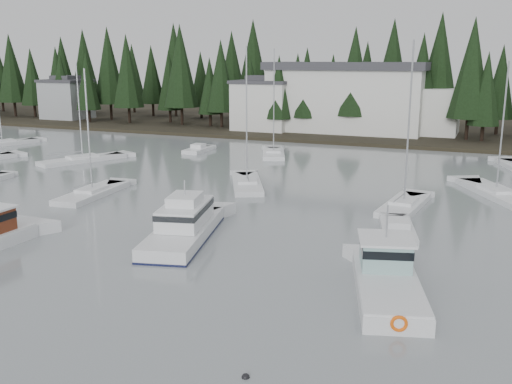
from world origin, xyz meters
TOP-DOWN VIEW (x-y plane):
  - far_shore_land at (0.00, 97.00)m, footprint 240.00×54.00m
  - conifer_treeline at (0.00, 86.00)m, footprint 200.00×22.00m
  - house_west at (-18.00, 79.00)m, footprint 9.54×7.42m
  - house_far_west at (-60.00, 81.00)m, footprint 8.48×7.42m
  - harbor_inn at (-2.96, 82.34)m, footprint 29.50×11.50m
  - cabin_cruiser_center at (-1.78, 24.32)m, footprint 5.76×11.12m
  - lobster_boat_teal at (12.59, 20.29)m, footprint 5.48×9.46m
  - sailboat_0 at (-8.30, 58.37)m, footprint 5.39×8.44m
  - sailboat_3 at (-46.56, 51.62)m, footprint 5.02×10.42m
  - sailboat_4 at (-27.64, 45.56)m, footprint 6.46×10.59m
  - sailboat_5 at (17.75, 45.88)m, footprint 7.43×10.57m
  - sailboat_7 at (-15.50, 31.97)m, footprint 3.42×9.01m
  - sailboat_10 at (10.82, 38.19)m, footprint 3.43×8.48m
  - sailboat_11 at (-4.31, 40.79)m, footprint 6.41×9.31m
  - runabout_1 at (11.47, 30.91)m, footprint 3.61×6.45m
  - runabout_3 at (-18.49, 57.42)m, footprint 2.34×5.42m
  - mooring_buoy_dark at (9.06, 9.95)m, footprint 0.33×0.33m

SIDE VIEW (x-z plane):
  - far_shore_land at x=0.00m, z-range -0.50..0.50m
  - conifer_treeline at x=0.00m, z-range -10.00..10.00m
  - mooring_buoy_dark at x=9.06m, z-range -0.16..0.16m
  - sailboat_5 at x=17.75m, z-range -6.09..6.20m
  - sailboat_4 at x=-27.64m, z-range -6.01..6.12m
  - sailboat_3 at x=-46.56m, z-range -5.91..6.04m
  - sailboat_7 at x=-15.50m, z-range -5.76..5.89m
  - sailboat_11 at x=-4.31m, z-range -6.74..6.89m
  - sailboat_0 at x=-8.30m, z-range -6.74..6.91m
  - sailboat_10 at x=10.82m, z-range -6.86..7.04m
  - runabout_1 at x=11.47m, z-range -0.58..0.84m
  - runabout_3 at x=-18.49m, z-range -0.58..0.84m
  - lobster_boat_teal at x=12.59m, z-range -1.90..3.08m
  - cabin_cruiser_center at x=-1.78m, z-range -1.60..2.97m
  - house_far_west at x=-60.00m, z-range 0.28..8.53m
  - house_west at x=-18.00m, z-range 0.28..9.03m
  - harbor_inn at x=-2.96m, z-range 0.33..11.23m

